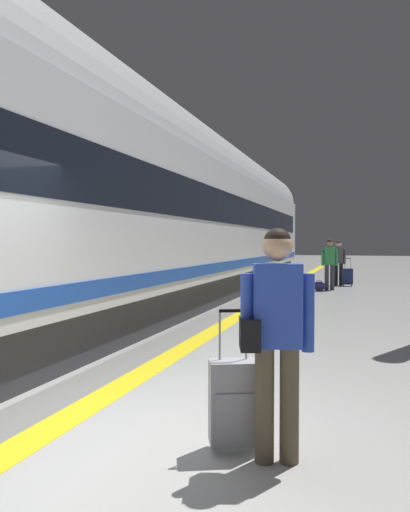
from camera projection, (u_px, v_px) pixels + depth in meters
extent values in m
plane|color=#B7B7B2|center=(108.00, 432.00, 4.26)|extent=(120.00, 120.00, 0.00)
cube|color=yellow|center=(265.00, 300.00, 13.96)|extent=(0.36, 80.00, 0.01)
cube|color=slate|center=(251.00, 300.00, 14.07)|extent=(0.72, 80.00, 0.01)
cube|color=#38383D|center=(141.00, 298.00, 11.38)|extent=(2.67, 30.67, 0.70)
cube|color=silver|center=(141.00, 218.00, 11.34)|extent=(2.90, 31.95, 2.90)
cylinder|color=silver|center=(141.00, 156.00, 11.30)|extent=(2.84, 31.31, 2.84)
cube|color=black|center=(141.00, 203.00, 11.33)|extent=(2.93, 30.03, 0.80)
cube|color=#1E4CB2|center=(141.00, 269.00, 11.37)|extent=(2.94, 31.31, 0.24)
cube|color=gray|center=(161.00, 233.00, 16.35)|extent=(0.02, 0.90, 2.00)
cylinder|color=brown|center=(289.00, 405.00, 3.67)|extent=(0.14, 0.14, 0.85)
cylinder|color=brown|center=(264.00, 405.00, 3.67)|extent=(0.14, 0.14, 0.85)
cube|color=blue|center=(277.00, 305.00, 3.65)|extent=(0.39, 0.29, 0.61)
cylinder|color=blue|center=(308.00, 313.00, 3.64)|extent=(0.09, 0.09, 0.57)
cylinder|color=blue|center=(247.00, 312.00, 3.65)|extent=(0.09, 0.09, 0.57)
sphere|color=tan|center=(277.00, 246.00, 3.64)|extent=(0.22, 0.22, 0.22)
sphere|color=black|center=(277.00, 242.00, 3.64)|extent=(0.20, 0.20, 0.20)
cube|color=black|center=(250.00, 334.00, 3.63)|extent=(0.21, 0.31, 0.22)
cube|color=#9E9EA3|center=(234.00, 402.00, 3.88)|extent=(0.44, 0.35, 0.64)
cube|color=#9E9EA3|center=(236.00, 417.00, 3.76)|extent=(0.29, 0.13, 0.35)
cylinder|color=black|center=(250.00, 442.00, 3.97)|extent=(0.04, 0.06, 0.06)
cylinder|color=black|center=(215.00, 444.00, 3.94)|extent=(0.04, 0.06, 0.06)
cylinder|color=gray|center=(246.00, 335.00, 3.93)|extent=(0.02, 0.02, 0.38)
cylinder|color=gray|center=(220.00, 335.00, 3.91)|extent=(0.02, 0.02, 0.38)
cube|color=black|center=(233.00, 311.00, 3.91)|extent=(0.21, 0.11, 0.02)
cylinder|color=#383842|center=(327.00, 277.00, 16.95)|extent=(0.14, 0.14, 0.85)
cylinder|color=#383842|center=(332.00, 278.00, 16.92)|extent=(0.14, 0.14, 0.85)
cube|color=#338C4C|center=(330.00, 256.00, 16.92)|extent=(0.37, 0.25, 0.61)
cylinder|color=#338C4C|center=(323.00, 257.00, 16.97)|extent=(0.09, 0.09, 0.57)
cylinder|color=#338C4C|center=(336.00, 257.00, 16.89)|extent=(0.09, 0.09, 0.57)
sphere|color=#A37556|center=(330.00, 243.00, 16.91)|extent=(0.22, 0.22, 0.22)
sphere|color=black|center=(330.00, 242.00, 16.91)|extent=(0.20, 0.20, 0.20)
ellipsoid|color=navy|center=(319.00, 286.00, 16.76)|extent=(0.44, 0.26, 0.30)
torus|color=navy|center=(319.00, 283.00, 16.75)|extent=(0.22, 0.02, 0.22)
cylinder|color=black|center=(336.00, 274.00, 18.76)|extent=(0.14, 0.14, 0.83)
cylinder|color=black|center=(341.00, 274.00, 18.72)|extent=(0.14, 0.14, 0.83)
cube|color=#4C4C51|center=(339.00, 255.00, 18.72)|extent=(0.35, 0.22, 0.59)
cylinder|color=#4C4C51|center=(333.00, 257.00, 18.78)|extent=(0.09, 0.09, 0.55)
cylinder|color=#4C4C51|center=(345.00, 257.00, 18.68)|extent=(0.09, 0.09, 0.55)
sphere|color=tan|center=(339.00, 244.00, 18.71)|extent=(0.22, 0.22, 0.22)
sphere|color=black|center=(339.00, 243.00, 18.71)|extent=(0.20, 0.20, 0.20)
cube|color=#19234C|center=(347.00, 276.00, 18.48)|extent=(0.42, 0.30, 0.59)
cube|color=#19234C|center=(347.00, 278.00, 18.60)|extent=(0.31, 0.08, 0.32)
cylinder|color=black|center=(344.00, 285.00, 18.44)|extent=(0.03, 0.06, 0.06)
cylinder|color=black|center=(351.00, 285.00, 18.42)|extent=(0.03, 0.06, 0.06)
cylinder|color=gray|center=(345.00, 263.00, 18.42)|extent=(0.02, 0.02, 0.38)
cylinder|color=gray|center=(351.00, 263.00, 18.41)|extent=(0.02, 0.02, 0.38)
cube|color=black|center=(348.00, 258.00, 18.41)|extent=(0.22, 0.07, 0.02)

